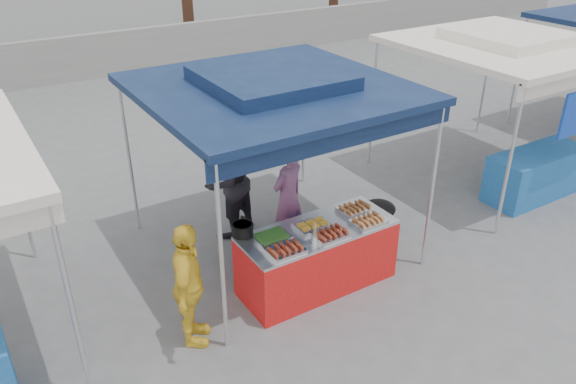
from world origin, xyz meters
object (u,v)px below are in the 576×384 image
customer_person (189,286)px  vendor_table (317,257)px  wok_burner (378,221)px  helper_man (227,181)px  vendor_woman (288,197)px  cooking_pot (242,229)px

customer_person → vendor_table: bearing=-55.9°
wok_burner → customer_person: size_ratio=0.51×
vendor_table → helper_man: helper_man is taller
vendor_table → vendor_woman: 1.08m
vendor_woman → helper_man: 0.94m
wok_burner → customer_person: customer_person is taller
wok_burner → helper_man: bearing=119.4°
cooking_pot → wok_burner: size_ratio=0.34×
cooking_pot → customer_person: 1.05m
vendor_table → helper_man: (-0.38, 1.75, 0.45)m
cooking_pot → helper_man: helper_man is taller
vendor_table → wok_burner: size_ratio=2.61×
helper_man → customer_person: (-1.40, -1.87, -0.11)m
vendor_woman → customer_person: size_ratio=1.03×
helper_man → customer_person: bearing=28.7°
wok_burner → helper_man: 2.23m
cooking_pot → vendor_table: bearing=-23.2°
vendor_woman → customer_person: (-1.97, -1.12, -0.02)m
cooking_pot → vendor_woman: size_ratio=0.17×
wok_burner → customer_person: 3.03m
vendor_woman → helper_man: size_ratio=0.89×
helper_man → wok_burner: bearing=112.0°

